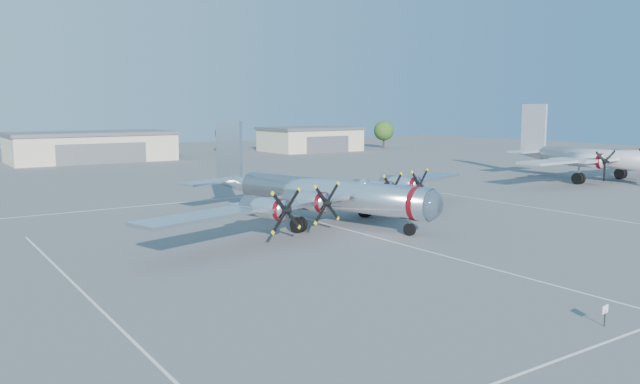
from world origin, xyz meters
TOP-DOWN VIEW (x-y plane):
  - ground at (0.00, 0.00)m, footprint 260.00×260.00m
  - parking_lines at (0.00, -1.75)m, footprint 60.00×50.08m
  - hangar_center at (0.00, 81.96)m, footprint 28.60×14.60m
  - hangar_east at (48.00, 81.96)m, footprint 20.60×14.60m
  - tree_east at (30.00, 88.00)m, footprint 4.80×4.80m
  - tree_far_east at (68.00, 80.00)m, footprint 4.80×4.80m
  - main_bomber_b29 at (0.05, 7.81)m, footprint 44.49×36.18m
  - twin_engine_east at (47.62, 12.47)m, footprint 32.97×24.07m
  - info_placard at (-3.80, -20.85)m, footprint 0.52×0.10m

SIDE VIEW (x-z plane):
  - ground at x=0.00m, z-range 0.00..0.00m
  - main_bomber_b29 at x=0.05m, z-range -4.27..4.27m
  - twin_engine_east at x=47.62m, z-range -5.14..5.14m
  - parking_lines at x=0.00m, z-range 0.00..0.01m
  - info_placard at x=-3.80m, z-range 0.20..1.19m
  - hangar_center at x=0.00m, z-range 0.01..5.41m
  - hangar_east at x=48.00m, z-range 0.01..5.41m
  - tree_east at x=30.00m, z-range 0.90..7.54m
  - tree_far_east at x=68.00m, z-range 0.90..7.54m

